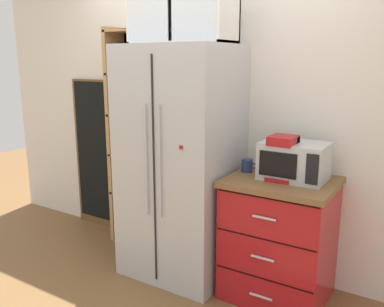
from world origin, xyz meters
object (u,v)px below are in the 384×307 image
(mug_navy, at_px, (247,165))
(chalkboard_menu, at_px, (98,154))
(refrigerator, at_px, (181,163))
(bottle_cobalt, at_px, (281,163))
(mug_sage, at_px, (285,171))
(coffee_maker, at_px, (284,157))
(microwave, at_px, (294,161))

(mug_navy, bearing_deg, chalkboard_menu, 172.71)
(refrigerator, distance_m, bottle_cobalt, 0.82)
(mug_navy, relative_size, mug_sage, 1.06)
(coffee_maker, relative_size, chalkboard_menu, 0.20)
(refrigerator, distance_m, coffee_maker, 0.82)
(mug_navy, distance_m, mug_sage, 0.29)
(refrigerator, xyz_separation_m, coffee_maker, (0.81, 0.06, 0.14))
(coffee_maker, xyz_separation_m, bottle_cobalt, (0.00, -0.05, -0.03))
(mug_navy, relative_size, bottle_cobalt, 0.41)
(microwave, bearing_deg, refrigerator, -173.37)
(refrigerator, bearing_deg, chalkboard_menu, 165.05)
(coffee_maker, xyz_separation_m, chalkboard_menu, (-2.04, 0.27, -0.28))
(microwave, height_order, bottle_cobalt, bottle_cobalt)
(refrigerator, bearing_deg, microwave, 6.63)
(refrigerator, height_order, coffee_maker, refrigerator)
(chalkboard_menu, bearing_deg, coffee_maker, -7.52)
(chalkboard_menu, bearing_deg, mug_sage, -6.51)
(refrigerator, height_order, mug_sage, refrigerator)
(bottle_cobalt, bearing_deg, chalkboard_menu, 171.11)
(coffee_maker, height_order, mug_sage, coffee_maker)
(refrigerator, relative_size, mug_sage, 16.40)
(mug_sage, height_order, bottle_cobalt, bottle_cobalt)
(refrigerator, height_order, microwave, refrigerator)
(refrigerator, xyz_separation_m, chalkboard_menu, (-1.23, 0.33, -0.15))
(mug_sage, relative_size, bottle_cobalt, 0.39)
(mug_navy, height_order, chalkboard_menu, chalkboard_menu)
(refrigerator, xyz_separation_m, mug_navy, (0.52, 0.10, 0.03))
(coffee_maker, relative_size, bottle_cobalt, 1.10)
(microwave, height_order, coffee_maker, coffee_maker)
(chalkboard_menu, bearing_deg, microwave, -6.17)
(mug_sage, bearing_deg, coffee_maker, -92.85)
(bottle_cobalt, relative_size, chalkboard_menu, 0.19)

